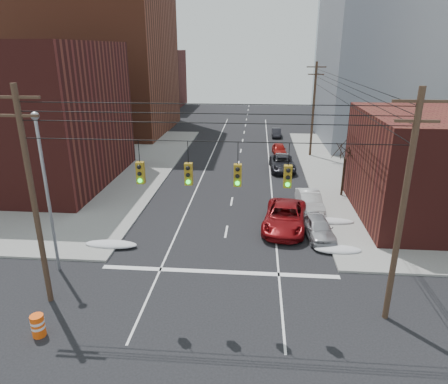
% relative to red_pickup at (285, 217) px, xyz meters
% --- Properties ---
extents(ground, '(160.00, 160.00, 0.00)m').
position_rel_red_pickup_xyz_m(ground, '(-4.19, -12.95, -0.88)').
color(ground, black).
rests_on(ground, ground).
extents(building_brick_tall, '(24.00, 20.00, 30.00)m').
position_rel_red_pickup_xyz_m(building_brick_tall, '(-28.19, 35.05, 14.12)').
color(building_brick_tall, brown).
rests_on(building_brick_tall, ground).
extents(building_brick_near, '(20.00, 16.00, 13.00)m').
position_rel_red_pickup_xyz_m(building_brick_near, '(-26.19, 9.05, 5.62)').
color(building_brick_near, '#4D1A17').
rests_on(building_brick_near, ground).
extents(building_brick_far, '(22.00, 18.00, 12.00)m').
position_rel_red_pickup_xyz_m(building_brick_far, '(-30.19, 61.05, 5.12)').
color(building_brick_far, '#4D1A17').
rests_on(building_brick_far, ground).
extents(building_office, '(22.00, 20.00, 25.00)m').
position_rel_red_pickup_xyz_m(building_office, '(17.81, 31.05, 11.62)').
color(building_office, gray).
rests_on(building_office, ground).
extents(building_glass, '(20.00, 18.00, 22.00)m').
position_rel_red_pickup_xyz_m(building_glass, '(19.81, 57.05, 10.12)').
color(building_glass, gray).
rests_on(building_glass, ground).
extents(utility_pole_left, '(2.20, 0.28, 11.00)m').
position_rel_red_pickup_xyz_m(utility_pole_left, '(-12.69, -9.95, 4.90)').
color(utility_pole_left, '#473323').
rests_on(utility_pole_left, ground).
extents(utility_pole_right, '(2.20, 0.28, 11.00)m').
position_rel_red_pickup_xyz_m(utility_pole_right, '(4.31, -9.95, 4.90)').
color(utility_pole_right, '#473323').
rests_on(utility_pole_right, ground).
extents(utility_pole_far, '(2.20, 0.28, 11.00)m').
position_rel_red_pickup_xyz_m(utility_pole_far, '(4.31, 21.05, 4.90)').
color(utility_pole_far, '#473323').
rests_on(utility_pole_far, ground).
extents(traffic_signals, '(17.00, 0.42, 2.02)m').
position_rel_red_pickup_xyz_m(traffic_signals, '(-4.10, -9.98, 6.29)').
color(traffic_signals, black).
rests_on(traffic_signals, ground).
extents(street_light, '(0.44, 0.44, 9.32)m').
position_rel_red_pickup_xyz_m(street_light, '(-13.69, -6.95, 4.66)').
color(street_light, gray).
rests_on(street_light, ground).
extents(bare_tree, '(2.09, 2.20, 4.93)m').
position_rel_red_pickup_xyz_m(bare_tree, '(5.39, 7.05, 1.44)').
color(bare_tree, black).
rests_on(bare_tree, ground).
extents(snow_nw, '(3.50, 1.08, 0.42)m').
position_rel_red_pickup_xyz_m(snow_nw, '(-11.59, -3.95, -0.67)').
color(snow_nw, silver).
rests_on(snow_nw, ground).
extents(snow_ne, '(3.00, 1.08, 0.42)m').
position_rel_red_pickup_xyz_m(snow_ne, '(3.21, -3.45, -0.67)').
color(snow_ne, silver).
rests_on(snow_ne, ground).
extents(snow_east_far, '(4.00, 1.08, 0.42)m').
position_rel_red_pickup_xyz_m(snow_east_far, '(3.21, 1.05, -0.67)').
color(snow_east_far, silver).
rests_on(snow_east_far, ground).
extents(red_pickup, '(3.72, 6.66, 1.76)m').
position_rel_red_pickup_xyz_m(red_pickup, '(0.00, 0.00, 0.00)').
color(red_pickup, maroon).
rests_on(red_pickup, ground).
extents(parked_car_a, '(2.28, 4.53, 1.48)m').
position_rel_red_pickup_xyz_m(parked_car_a, '(2.21, -1.33, -0.14)').
color(parked_car_a, '#AEADB2').
rests_on(parked_car_a, ground).
extents(parked_car_b, '(2.02, 4.81, 1.54)m').
position_rel_red_pickup_xyz_m(parked_car_b, '(2.21, 3.63, -0.11)').
color(parked_car_b, silver).
rests_on(parked_car_b, ground).
extents(parked_car_c, '(2.77, 5.58, 1.52)m').
position_rel_red_pickup_xyz_m(parked_car_c, '(0.61, 14.77, -0.12)').
color(parked_car_c, black).
rests_on(parked_car_c, ground).
extents(parked_car_d, '(2.05, 4.49, 1.27)m').
position_rel_red_pickup_xyz_m(parked_car_d, '(0.61, 15.27, -0.24)').
color(parked_car_d, '#AFAEB3').
rests_on(parked_car_d, ground).
extents(parked_car_e, '(1.79, 4.01, 1.34)m').
position_rel_red_pickup_xyz_m(parked_car_e, '(0.61, 21.59, -0.21)').
color(parked_car_e, maroon).
rests_on(parked_car_e, ground).
extents(parked_car_f, '(1.36, 3.78, 1.24)m').
position_rel_red_pickup_xyz_m(parked_car_f, '(0.65, 32.00, -0.26)').
color(parked_car_f, black).
rests_on(parked_car_f, ground).
extents(lot_car_a, '(4.22, 1.84, 1.35)m').
position_rel_red_pickup_xyz_m(lot_car_a, '(-19.91, 6.81, -0.06)').
color(lot_car_a, silver).
rests_on(lot_car_a, sidewalk_nw).
extents(lot_car_b, '(4.70, 2.30, 1.29)m').
position_rel_red_pickup_xyz_m(lot_car_b, '(-19.32, 16.28, -0.09)').
color(lot_car_b, '#A3A3A8').
rests_on(lot_car_b, sidewalk_nw).
extents(lot_car_c, '(5.64, 3.34, 1.53)m').
position_rel_red_pickup_xyz_m(lot_car_c, '(-21.04, 11.20, 0.04)').
color(lot_car_c, black).
rests_on(lot_car_c, sidewalk_nw).
extents(lot_car_d, '(4.87, 3.53, 1.54)m').
position_rel_red_pickup_xyz_m(lot_car_d, '(-23.30, 15.48, 0.04)').
color(lot_car_d, '#A4A4A8').
rests_on(lot_car_d, sidewalk_nw).
extents(construction_barrel, '(0.76, 0.76, 1.08)m').
position_rel_red_pickup_xyz_m(construction_barrel, '(-11.86, -12.62, -0.33)').
color(construction_barrel, '#FC540D').
rests_on(construction_barrel, ground).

